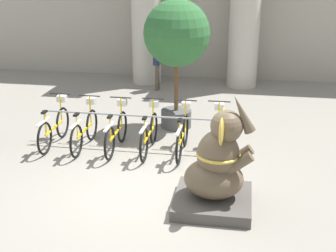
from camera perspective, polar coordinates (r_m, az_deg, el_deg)
ground_plane at (r=8.45m, az=-2.93°, el=-7.99°), size 60.00×60.00×0.00m
column_left at (r=15.28m, az=-2.71°, el=14.96°), size 1.18×1.18×5.16m
column_right at (r=14.94m, az=9.46°, el=14.61°), size 1.18×1.18×5.16m
bike_rack at (r=10.08m, az=-4.15°, el=0.56°), size 4.18×0.05×0.77m
bicycle_0 at (r=10.61m, az=-13.68°, el=-0.09°), size 0.48×1.72×1.07m
bicycle_1 at (r=10.32m, az=-10.11°, el=-0.41°), size 0.48×1.72×1.07m
bicycle_2 at (r=10.10m, az=-6.29°, el=-0.66°), size 0.48×1.72×1.07m
bicycle_3 at (r=9.96m, az=-2.29°, el=-0.86°), size 0.48×1.72×1.07m
bicycle_4 at (r=9.84m, az=1.79°, el=-1.10°), size 0.48×1.72×1.07m
bicycle_5 at (r=9.82m, az=5.97°, el=-1.27°), size 0.48×1.72×1.07m
elephant_statue at (r=7.72m, az=5.98°, el=-5.37°), size 1.28×1.28×1.99m
person_pedestrian at (r=14.54m, az=-1.33°, el=8.20°), size 0.22×0.47×1.65m
potted_tree at (r=10.99m, az=1.07°, el=10.60°), size 1.55×1.55×3.07m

